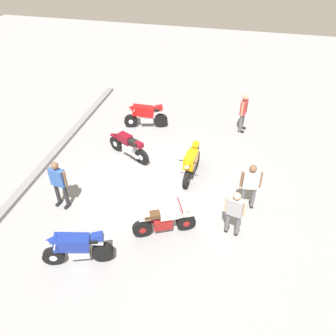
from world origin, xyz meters
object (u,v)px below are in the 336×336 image
(motorcycle_blue_sportbike, at_px, (76,247))
(motorcycle_red_sportbike, at_px, (145,115))
(motorcycle_maroon_cruiser, at_px, (128,146))
(motorcycle_orange_sportbike, at_px, (191,163))
(person_in_gray_shirt, at_px, (235,211))
(person_in_white_shirt, at_px, (250,184))
(motorcycle_cream_vintage, at_px, (164,221))
(person_in_blue_shirt, at_px, (59,181))
(person_in_red_shirt, at_px, (243,111))

(motorcycle_blue_sportbike, xyz_separation_m, motorcycle_red_sportbike, (7.57, 0.27, 0.00))
(motorcycle_maroon_cruiser, bearing_deg, motorcycle_orange_sportbike, -166.00)
(motorcycle_red_sportbike, relative_size, person_in_gray_shirt, 1.19)
(motorcycle_blue_sportbike, bearing_deg, person_in_gray_shirt, -172.60)
(motorcycle_blue_sportbike, relative_size, person_in_gray_shirt, 1.17)
(motorcycle_orange_sportbike, xyz_separation_m, person_in_white_shirt, (-1.21, -2.11, 0.40))
(motorcycle_cream_vintage, relative_size, person_in_white_shirt, 1.06)
(motorcycle_cream_vintage, distance_m, person_in_blue_shirt, 3.63)
(motorcycle_blue_sportbike, relative_size, person_in_blue_shirt, 1.08)
(motorcycle_cream_vintage, xyz_separation_m, motorcycle_red_sportbike, (5.96, 2.34, 0.11))
(motorcycle_orange_sportbike, xyz_separation_m, person_in_gray_shirt, (-2.47, -1.73, 0.32))
(motorcycle_orange_sportbike, distance_m, person_in_blue_shirt, 4.64)
(motorcycle_maroon_cruiser, height_order, person_in_blue_shirt, person_in_blue_shirt)
(person_in_white_shirt, bearing_deg, motorcycle_cream_vintage, 116.20)
(motorcycle_maroon_cruiser, xyz_separation_m, motorcycle_blue_sportbike, (-5.15, -0.25, 0.07))
(person_in_gray_shirt, distance_m, person_in_blue_shirt, 5.59)
(motorcycle_maroon_cruiser, bearing_deg, person_in_gray_shirt, 171.70)
(motorcycle_blue_sportbike, height_order, motorcycle_orange_sportbike, same)
(motorcycle_red_sportbike, height_order, person_in_red_shirt, person_in_red_shirt)
(motorcycle_maroon_cruiser, relative_size, person_in_red_shirt, 1.12)
(person_in_red_shirt, bearing_deg, person_in_gray_shirt, -77.35)
(motorcycle_cream_vintage, distance_m, motorcycle_blue_sportbike, 2.62)
(motorcycle_maroon_cruiser, distance_m, person_in_red_shirt, 5.24)
(person_in_gray_shirt, height_order, person_in_red_shirt, person_in_red_shirt)
(motorcycle_cream_vintage, xyz_separation_m, person_in_red_shirt, (6.65, -1.88, 0.49))
(motorcycle_blue_sportbike, distance_m, person_in_red_shirt, 9.16)
(motorcycle_maroon_cruiser, bearing_deg, person_in_red_shirt, -116.48)
(motorcycle_blue_sportbike, xyz_separation_m, person_in_red_shirt, (8.26, -3.95, 0.39))
(motorcycle_maroon_cruiser, distance_m, motorcycle_orange_sportbike, 2.68)
(motorcycle_maroon_cruiser, relative_size, person_in_blue_shirt, 1.09)
(motorcycle_red_sportbike, distance_m, person_in_red_shirt, 4.29)
(motorcycle_red_sportbike, xyz_separation_m, person_in_gray_shirt, (-5.50, -4.36, 0.32))
(motorcycle_maroon_cruiser, distance_m, motorcycle_blue_sportbike, 5.16)
(person_in_white_shirt, bearing_deg, person_in_red_shirt, -3.45)
(motorcycle_maroon_cruiser, xyz_separation_m, person_in_red_shirt, (3.10, -4.20, 0.46))
(person_in_white_shirt, xyz_separation_m, person_in_gray_shirt, (-1.26, 0.38, -0.08))
(motorcycle_red_sportbike, relative_size, motorcycle_orange_sportbike, 0.99)
(person_in_red_shirt, distance_m, person_in_blue_shirt, 8.29)
(motorcycle_blue_sportbike, xyz_separation_m, motorcycle_orange_sportbike, (4.55, -2.36, 0.00))
(motorcycle_maroon_cruiser, xyz_separation_m, person_in_blue_shirt, (-3.14, 1.24, 0.49))
(motorcycle_red_sportbike, bearing_deg, person_in_white_shirt, 123.21)
(motorcycle_blue_sportbike, height_order, person_in_red_shirt, person_in_red_shirt)
(motorcycle_red_sportbike, bearing_deg, motorcycle_orange_sportbike, 116.06)
(person_in_white_shirt, relative_size, person_in_gray_shirt, 1.07)
(motorcycle_cream_vintage, distance_m, motorcycle_orange_sportbike, 2.95)
(motorcycle_orange_sportbike, bearing_deg, person_in_blue_shirt, -53.44)
(motorcycle_cream_vintage, bearing_deg, motorcycle_orange_sportbike, 59.10)
(motorcycle_orange_sportbike, distance_m, person_in_white_shirt, 2.46)
(motorcycle_red_sportbike, bearing_deg, motorcycle_cream_vintage, 96.45)
(motorcycle_blue_sportbike, bearing_deg, motorcycle_orange_sportbike, -136.91)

